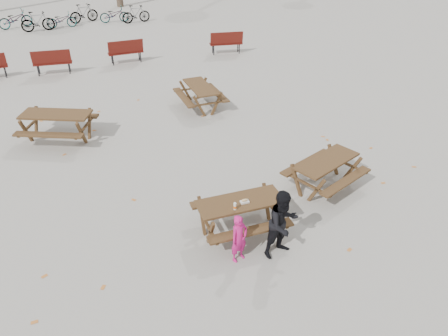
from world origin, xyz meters
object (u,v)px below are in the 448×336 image
object	(u,v)px
food_tray	(245,202)
picnic_table_east	(325,174)
adult	(283,224)
picnic_table_far	(201,97)
child	(239,239)
main_picnic_table	(240,208)
soda_bottle	(235,206)
picnic_table_north	(58,127)

from	to	relation	value
food_tray	picnic_table_east	bearing A→B (deg)	20.62
adult	picnic_table_far	world-z (taller)	adult
child	adult	xyz separation A→B (m)	(0.86, -0.11, 0.21)
food_tray	main_picnic_table	bearing A→B (deg)	130.38
adult	picnic_table_far	size ratio (longest dim) A/B	0.82
food_tray	adult	world-z (taller)	adult
food_tray	picnic_table_east	size ratio (longest dim) A/B	0.10
soda_bottle	adult	xyz separation A→B (m)	(0.73, -0.69, -0.11)
child	adult	distance (m)	0.89
child	main_picnic_table	bearing A→B (deg)	46.89
adult	picnic_table_east	xyz separation A→B (m)	(2.06, 1.79, -0.35)
soda_bottle	picnic_table_far	bearing A→B (deg)	78.75
picnic_table_east	main_picnic_table	bearing A→B (deg)	175.97
picnic_table_north	soda_bottle	bearing A→B (deg)	-37.08
main_picnic_table	child	bearing A→B (deg)	-112.63
soda_bottle	child	world-z (taller)	child
main_picnic_table	picnic_table_far	bearing A→B (deg)	80.09
soda_bottle	child	size ratio (longest dim) A/B	0.16
food_tray	picnic_table_far	distance (m)	6.77
main_picnic_table	child	size ratio (longest dim) A/B	1.73
child	picnic_table_far	distance (m)	7.55
food_tray	soda_bottle	distance (m)	0.31
picnic_table_east	picnic_table_north	bearing A→B (deg)	118.78
food_tray	picnic_table_north	distance (m)	6.79
main_picnic_table	child	xyz separation A→B (m)	(-0.34, -0.81, -0.07)
child	picnic_table_far	xyz separation A→B (m)	(1.49, 7.40, -0.14)
picnic_table_north	picnic_table_far	size ratio (longest dim) A/B	1.11
main_picnic_table	picnic_table_east	xyz separation A→B (m)	(2.58, 0.87, -0.21)
adult	picnic_table_north	size ratio (longest dim) A/B	0.74
main_picnic_table	adult	world-z (taller)	adult
food_tray	picnic_table_far	world-z (taller)	food_tray
child	soda_bottle	bearing A→B (deg)	56.72
food_tray	adult	bearing A→B (deg)	-61.44
soda_bottle	picnic_table_far	size ratio (longest dim) A/B	0.10
child	picnic_table_north	bearing A→B (deg)	95.27
picnic_table_east	food_tray	bearing A→B (deg)	177.95
main_picnic_table	picnic_table_far	distance (m)	6.70
main_picnic_table	picnic_table_north	distance (m)	6.68
food_tray	child	distance (m)	0.88
picnic_table_north	child	bearing A→B (deg)	-40.24
food_tray	picnic_table_east	distance (m)	2.72
soda_bottle	picnic_table_north	bearing A→B (deg)	118.90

